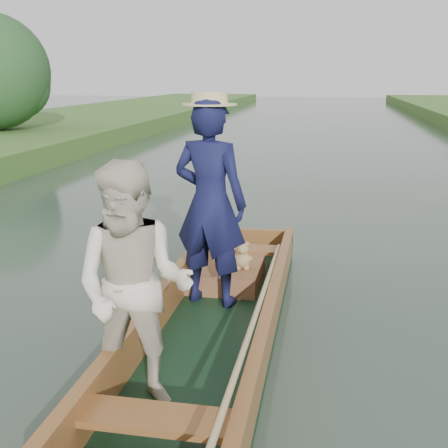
# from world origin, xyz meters

# --- Properties ---
(ground) EXTENTS (120.00, 120.00, 0.00)m
(ground) POSITION_xyz_m (0.00, 0.00, 0.00)
(ground) COLOR #283D30
(ground) RESTS_ON ground
(trees_far) EXTENTS (22.01, 11.53, 4.24)m
(trees_far) POSITION_xyz_m (-1.92, 8.91, 2.40)
(trees_far) COLOR #47331E
(trees_far) RESTS_ON ground
(punt) EXTENTS (1.29, 5.00, 2.15)m
(punt) POSITION_xyz_m (-0.16, -0.08, 0.71)
(punt) COLOR black
(punt) RESTS_ON ground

